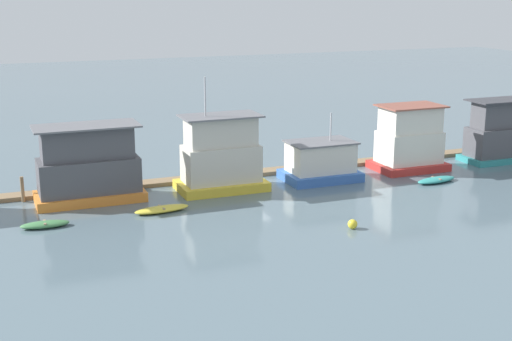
{
  "coord_description": "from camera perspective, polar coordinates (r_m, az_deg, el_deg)",
  "views": [
    {
      "loc": [
        -18.75,
        -48.37,
        14.53
      ],
      "look_at": [
        0.0,
        -1.0,
        1.4
      ],
      "focal_mm": 50.0,
      "sensor_mm": 36.0,
      "label": 1
    }
  ],
  "objects": [
    {
      "name": "ground_plane",
      "position": [
        53.87,
        -0.39,
        -1.2
      ],
      "size": [
        200.0,
        200.0,
        0.0
      ],
      "primitive_type": "plane",
      "color": "slate"
    },
    {
      "name": "houseboat_blue",
      "position": [
        55.3,
        5.18,
        0.67
      ],
      "size": [
        5.73,
        3.92,
        5.22
      ],
      "color": "#3866B7",
      "rests_on": "ground_plane"
    },
    {
      "name": "buoy_yellow",
      "position": [
        44.63,
        7.73,
        -4.27
      ],
      "size": [
        0.6,
        0.6,
        0.6
      ],
      "primitive_type": "sphere",
      "color": "yellow",
      "rests_on": "ground_plane"
    },
    {
      "name": "dinghy_teal",
      "position": [
        56.37,
        14.23,
        -0.73
      ],
      "size": [
        3.72,
        1.71,
        0.39
      ],
      "color": "teal",
      "rests_on": "ground_plane"
    },
    {
      "name": "houseboat_yellow",
      "position": [
        52.19,
        -2.81,
        1.08
      ],
      "size": [
        6.44,
        3.8,
        8.4
      ],
      "color": "gold",
      "rests_on": "ground_plane"
    },
    {
      "name": "mooring_post_near_left",
      "position": [
        52.09,
        -18.18,
        -1.45
      ],
      "size": [
        0.25,
        0.25,
        1.81
      ],
      "primitive_type": "cylinder",
      "color": "#846B4C",
      "rests_on": "ground_plane"
    },
    {
      "name": "dinghy_yellow",
      "position": [
        47.93,
        -7.55,
        -3.08
      ],
      "size": [
        3.86,
        1.58,
        0.38
      ],
      "color": "yellow",
      "rests_on": "ground_plane"
    },
    {
      "name": "dinghy_green",
      "position": [
        46.39,
        -16.53,
        -4.16
      ],
      "size": [
        3.04,
        1.19,
        0.4
      ],
      "color": "#47844C",
      "rests_on": "ground_plane"
    },
    {
      "name": "houseboat_orange",
      "position": [
        50.74,
        -13.26,
        0.24
      ],
      "size": [
        7.44,
        3.63,
        5.39
      ],
      "color": "orange",
      "rests_on": "ground_plane"
    },
    {
      "name": "dock_walkway",
      "position": [
        56.4,
        -1.44,
        -0.32
      ],
      "size": [
        59.6,
        1.47,
        0.3
      ],
      "primitive_type": "cube",
      "color": "#846B4C",
      "rests_on": "ground_plane"
    },
    {
      "name": "mooring_post_far_left",
      "position": [
        52.23,
        -16.09,
        -1.29
      ],
      "size": [
        0.26,
        0.26,
        1.73
      ],
      "primitive_type": "cylinder",
      "color": "brown",
      "rests_on": "ground_plane"
    },
    {
      "name": "mooring_post_far_right",
      "position": [
        54.97,
        -2.08,
        0.12
      ],
      "size": [
        0.24,
        0.24,
        1.86
      ],
      "primitive_type": "cylinder",
      "color": "#846B4C",
      "rests_on": "ground_plane"
    },
    {
      "name": "houseboat_red",
      "position": [
        59.44,
        12.17,
        2.37
      ],
      "size": [
        5.73,
        4.0,
        5.32
      ],
      "color": "red",
      "rests_on": "ground_plane"
    },
    {
      "name": "houseboat_teal",
      "position": [
        64.76,
        19.12,
        2.81
      ],
      "size": [
        6.91,
        3.32,
        8.4
      ],
      "color": "teal",
      "rests_on": "ground_plane"
    }
  ]
}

